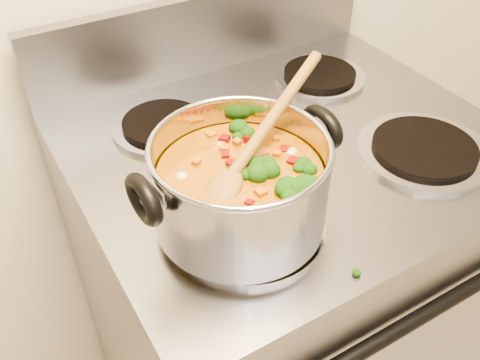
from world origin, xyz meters
The scene contains 4 objects.
electric_range centered at (0.05, 1.16, 0.47)m, with size 0.73×0.66×1.08m.
stockpot centered at (-0.13, 1.02, 1.00)m, with size 0.30×0.24×0.15m.
wooden_spoon centered at (-0.11, 1.03, 1.04)m, with size 0.28×0.16×0.10m.
cooktop_crumbs centered at (0.01, 0.90, 0.92)m, with size 0.02×0.15×0.01m.
Camera 1 is at (-0.41, 0.56, 1.47)m, focal length 40.00 mm.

